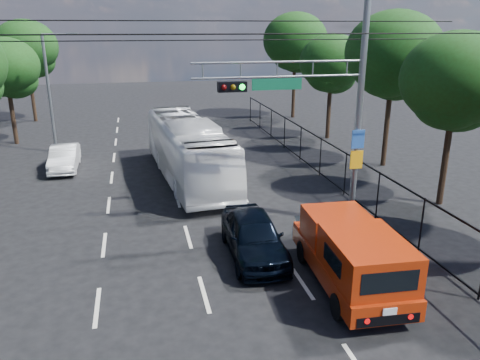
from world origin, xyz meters
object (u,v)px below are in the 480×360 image
object	(u,v)px
signal_mast	(330,90)
navy_hatchback	(254,236)
red_pickup	(351,254)
white_bus	(188,149)
white_van	(64,158)

from	to	relation	value
signal_mast	navy_hatchback	world-z (taller)	signal_mast
signal_mast	red_pickup	xyz separation A→B (m)	(-1.00, -4.50, -4.16)
red_pickup	navy_hatchback	xyz separation A→B (m)	(-2.29, 2.52, -0.33)
white_bus	white_van	distance (m)	7.13
signal_mast	white_bus	world-z (taller)	signal_mast
signal_mast	red_pickup	distance (m)	6.21
signal_mast	navy_hatchback	distance (m)	5.91
red_pickup	white_van	world-z (taller)	red_pickup
white_bus	white_van	bearing A→B (deg)	149.26
navy_hatchback	white_van	bearing A→B (deg)	123.34
navy_hatchback	white_bus	size ratio (longest dim) A/B	0.40
red_pickup	white_bus	xyz separation A→B (m)	(-3.39, 11.55, 0.44)
navy_hatchback	white_bus	distance (m)	9.13
signal_mast	red_pickup	world-z (taller)	signal_mast
signal_mast	white_van	xyz separation A→B (m)	(-10.78, 10.08, -4.60)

